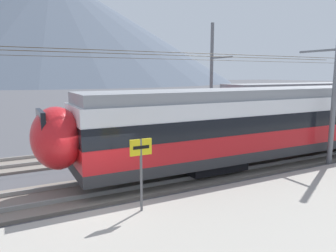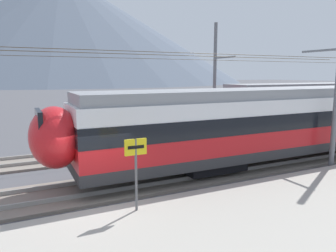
{
  "view_description": "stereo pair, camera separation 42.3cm",
  "coord_description": "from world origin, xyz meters",
  "views": [
    {
      "loc": [
        -2.7,
        -10.32,
        4.53
      ],
      "look_at": [
        4.26,
        3.19,
        2.05
      ],
      "focal_mm": 33.96,
      "sensor_mm": 36.0,
      "label": 1
    },
    {
      "loc": [
        -2.32,
        -10.5,
        4.53
      ],
      "look_at": [
        4.26,
        3.19,
        2.05
      ],
      "focal_mm": 33.96,
      "sensor_mm": 36.0,
      "label": 2
    }
  ],
  "objects": [
    {
      "name": "mountain_central_peak",
      "position": [
        26.3,
        190.56,
        31.08
      ],
      "size": [
        205.17,
        205.17,
        62.15
      ],
      "primitive_type": "cone",
      "color": "#515B6B",
      "rests_on": "ground"
    },
    {
      "name": "platform_sign",
      "position": [
        0.87,
        -1.58,
        1.98
      ],
      "size": [
        0.7,
        0.08,
        2.29
      ],
      "color": "#59595B",
      "rests_on": "platform_slab"
    },
    {
      "name": "ground_plane",
      "position": [
        0.0,
        0.0,
        0.0
      ],
      "size": [
        400.0,
        400.0,
        0.0
      ],
      "primitive_type": "plane",
      "color": "#4C4C51"
    },
    {
      "name": "track_near",
      "position": [
        0.0,
        1.43,
        0.07
      ],
      "size": [
        120.0,
        3.0,
        0.28
      ],
      "color": "slate",
      "rests_on": "ground"
    },
    {
      "name": "track_far",
      "position": [
        0.0,
        6.86,
        0.07
      ],
      "size": [
        120.0,
        3.0,
        0.28
      ],
      "color": "slate",
      "rests_on": "ground"
    },
    {
      "name": "catenary_mast_far_side",
      "position": [
        10.82,
        8.86,
        4.21
      ],
      "size": [
        39.82,
        2.45,
        8.14
      ],
      "color": "slate",
      "rests_on": "ground"
    },
    {
      "name": "catenary_mast_mid",
      "position": [
        11.18,
        -0.42,
        3.97
      ],
      "size": [
        39.82,
        2.29,
        7.62
      ],
      "color": "slate",
      "rests_on": "ground"
    }
  ]
}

